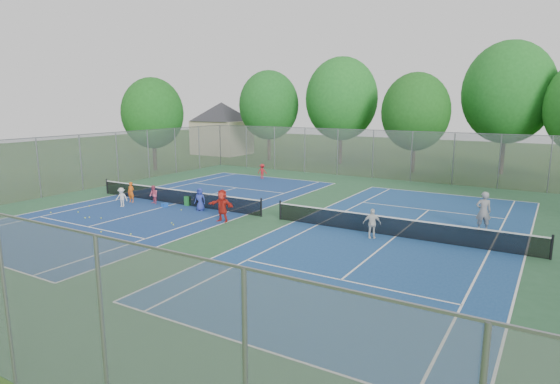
# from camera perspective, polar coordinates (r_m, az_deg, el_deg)

# --- Properties ---
(ground) EXTENTS (120.00, 120.00, 0.00)m
(ground) POSITION_cam_1_polar(r_m,az_deg,el_deg) (25.73, -1.15, -3.21)
(ground) COLOR #294C18
(ground) RESTS_ON ground
(court_pad) EXTENTS (32.00, 32.00, 0.01)m
(court_pad) POSITION_cam_1_polar(r_m,az_deg,el_deg) (25.73, -1.15, -3.19)
(court_pad) COLOR #295836
(court_pad) RESTS_ON ground
(court_left) EXTENTS (10.97, 23.77, 0.01)m
(court_left) POSITION_cam_1_polar(r_m,az_deg,el_deg) (29.95, -12.57, -1.41)
(court_left) COLOR navy
(court_left) RESTS_ON court_pad
(court_right) EXTENTS (10.97, 23.77, 0.01)m
(court_right) POSITION_cam_1_polar(r_m,az_deg,el_deg) (22.92, 13.92, -5.29)
(court_right) COLOR navy
(court_right) RESTS_ON court_pad
(net_left) EXTENTS (12.87, 0.10, 0.91)m
(net_left) POSITION_cam_1_polar(r_m,az_deg,el_deg) (29.86, -12.61, -0.59)
(net_left) COLOR black
(net_left) RESTS_ON ground
(net_right) EXTENTS (12.87, 0.10, 0.91)m
(net_right) POSITION_cam_1_polar(r_m,az_deg,el_deg) (22.80, 13.97, -4.23)
(net_right) COLOR black
(net_right) RESTS_ON ground
(fence_north) EXTENTS (32.00, 0.10, 4.00)m
(fence_north) POSITION_cam_1_polar(r_m,az_deg,el_deg) (39.66, 11.26, 4.54)
(fence_north) COLOR gray
(fence_north) RESTS_ON ground
(fence_west) EXTENTS (0.10, 32.00, 4.00)m
(fence_west) POSITION_cam_1_polar(r_m,az_deg,el_deg) (36.35, -23.09, 3.30)
(fence_west) COLOR gray
(fence_west) RESTS_ON ground
(house) EXTENTS (11.03, 11.03, 7.30)m
(house) POSITION_cam_1_polar(r_m,az_deg,el_deg) (57.31, -7.13, 8.82)
(house) COLOR #B7A88C
(house) RESTS_ON ground
(tree_nw) EXTENTS (6.40, 6.40, 9.58)m
(tree_nw) POSITION_cam_1_polar(r_m,az_deg,el_deg) (51.03, -1.37, 10.52)
(tree_nw) COLOR #443326
(tree_nw) RESTS_ON ground
(tree_nl) EXTENTS (7.20, 7.20, 10.69)m
(tree_nl) POSITION_cam_1_polar(r_m,az_deg,el_deg) (48.15, 7.51, 11.18)
(tree_nl) COLOR #443326
(tree_nl) RESTS_ON ground
(tree_nc) EXTENTS (6.00, 6.00, 8.85)m
(tree_nc) POSITION_cam_1_polar(r_m,az_deg,el_deg) (43.62, 16.20, 9.36)
(tree_nc) COLOR #443326
(tree_nc) RESTS_ON ground
(tree_nr) EXTENTS (7.60, 7.60, 11.42)m
(tree_nr) POSITION_cam_1_polar(r_m,az_deg,el_deg) (45.33, 26.05, 10.83)
(tree_nr) COLOR #443326
(tree_nr) RESTS_ON ground
(tree_side_w) EXTENTS (5.60, 5.60, 8.47)m
(tree_side_w) POSITION_cam_1_polar(r_m,az_deg,el_deg) (44.85, -15.28, 9.25)
(tree_side_w) COLOR #443326
(tree_side_w) RESTS_ON ground
(ball_crate) EXTENTS (0.34, 0.34, 0.26)m
(ball_crate) POSITION_cam_1_polar(r_m,az_deg,el_deg) (29.16, -13.89, -1.57)
(ball_crate) COLOR #184DB5
(ball_crate) RESTS_ON ground
(ball_hopper) EXTENTS (0.31, 0.31, 0.59)m
(ball_hopper) POSITION_cam_1_polar(r_m,az_deg,el_deg) (29.27, -11.21, -1.08)
(ball_hopper) COLOR #248534
(ball_hopper) RESTS_ON ground
(student_a) EXTENTS (0.51, 0.36, 1.31)m
(student_a) POSITION_cam_1_polar(r_m,az_deg,el_deg) (31.03, -17.70, -0.04)
(student_a) COLOR #E05915
(student_a) RESTS_ON ground
(student_b) EXTENTS (0.67, 0.58, 1.18)m
(student_b) POSITION_cam_1_polar(r_m,az_deg,el_deg) (30.17, -15.15, -0.33)
(student_b) COLOR #CC4F6E
(student_b) RESTS_ON ground
(student_c) EXTENTS (0.87, 0.68, 1.19)m
(student_c) POSITION_cam_1_polar(r_m,az_deg,el_deg) (29.91, -18.75, -0.62)
(student_c) COLOR silver
(student_c) RESTS_ON ground
(student_d) EXTENTS (0.70, 0.30, 1.20)m
(student_d) POSITION_cam_1_polar(r_m,az_deg,el_deg) (27.81, -9.87, -1.03)
(student_d) COLOR black
(student_d) RESTS_ON ground
(student_e) EXTENTS (0.75, 0.60, 1.35)m
(student_e) POSITION_cam_1_polar(r_m,az_deg,el_deg) (27.73, -9.72, -0.90)
(student_e) COLOR #293898
(student_e) RESTS_ON ground
(student_f) EXTENTS (1.63, 0.53, 1.75)m
(student_f) POSITION_cam_1_polar(r_m,az_deg,el_deg) (24.97, -7.06, -1.67)
(student_f) COLOR red
(student_f) RESTS_ON ground
(child_far_baseline) EXTENTS (0.86, 0.59, 1.23)m
(child_far_baseline) POSITION_cam_1_polar(r_m,az_deg,el_deg) (38.75, -2.18, 2.53)
(child_far_baseline) COLOR #AA181E
(child_far_baseline) RESTS_ON ground
(instructor) EXTENTS (0.85, 0.70, 2.00)m
(instructor) POSITION_cam_1_polar(r_m,az_deg,el_deg) (25.04, 23.55, -2.19)
(instructor) COLOR gray
(instructor) RESTS_ON ground
(teen_court_b) EXTENTS (0.90, 0.69, 1.42)m
(teen_court_b) POSITION_cam_1_polar(r_m,az_deg,el_deg) (22.29, 11.13, -3.78)
(teen_court_b) COLOR silver
(teen_court_b) RESTS_ON ground
(tennis_ball_0) EXTENTS (0.07, 0.07, 0.07)m
(tennis_ball_0) POSITION_cam_1_polar(r_m,az_deg,el_deg) (24.82, -12.86, -3.94)
(tennis_ball_0) COLOR #CFD331
(tennis_ball_0) RESTS_ON ground
(tennis_ball_1) EXTENTS (0.07, 0.07, 0.07)m
(tennis_ball_1) POSITION_cam_1_polar(r_m,az_deg,el_deg) (25.18, -13.07, -3.74)
(tennis_ball_1) COLOR #A6CB2F
(tennis_ball_1) RESTS_ON ground
(tennis_ball_2) EXTENTS (0.07, 0.07, 0.07)m
(tennis_ball_2) POSITION_cam_1_polar(r_m,az_deg,el_deg) (24.50, -20.98, -4.60)
(tennis_ball_2) COLOR yellow
(tennis_ball_2) RESTS_ON ground
(tennis_ball_3) EXTENTS (0.07, 0.07, 0.07)m
(tennis_ball_3) POSITION_cam_1_polar(r_m,az_deg,el_deg) (27.77, -22.22, -2.91)
(tennis_ball_3) COLOR yellow
(tennis_ball_3) RESTS_ON ground
(tennis_ball_4) EXTENTS (0.07, 0.07, 0.07)m
(tennis_ball_4) POSITION_cam_1_polar(r_m,az_deg,el_deg) (29.31, -23.39, -2.29)
(tennis_ball_4) COLOR #C8DD33
(tennis_ball_4) RESTS_ON ground
(tennis_ball_5) EXTENTS (0.07, 0.07, 0.07)m
(tennis_ball_5) POSITION_cam_1_polar(r_m,az_deg,el_deg) (23.64, -17.73, -4.95)
(tennis_ball_5) COLOR #E0EF37
(tennis_ball_5) RESTS_ON ground
(tennis_ball_6) EXTENTS (0.07, 0.07, 0.07)m
(tennis_ball_6) POSITION_cam_1_polar(r_m,az_deg,el_deg) (27.36, -20.97, -3.02)
(tennis_ball_6) COLOR #AFC92E
(tennis_ball_6) RESTS_ON ground
(tennis_ball_7) EXTENTS (0.07, 0.07, 0.07)m
(tennis_ball_7) POSITION_cam_1_polar(r_m,az_deg,el_deg) (27.74, -22.66, -2.95)
(tennis_ball_7) COLOR #BDE635
(tennis_ball_7) RESTS_ON ground
(tennis_ball_8) EXTENTS (0.07, 0.07, 0.07)m
(tennis_ball_8) POSITION_cam_1_polar(r_m,az_deg,el_deg) (28.08, -11.95, -2.17)
(tennis_ball_8) COLOR #D2F338
(tennis_ball_8) RESTS_ON ground
(tennis_ball_9) EXTENTS (0.07, 0.07, 0.07)m
(tennis_ball_9) POSITION_cam_1_polar(r_m,az_deg,el_deg) (25.31, -9.58, -3.53)
(tennis_ball_9) COLOR #C3E735
(tennis_ball_9) RESTS_ON ground
(tennis_ball_10) EXTENTS (0.07, 0.07, 0.07)m
(tennis_ball_10) POSITION_cam_1_polar(r_m,az_deg,el_deg) (29.87, -26.17, -2.29)
(tennis_ball_10) COLOR #DAED37
(tennis_ball_10) RESTS_ON ground
(tennis_ball_11) EXTENTS (0.07, 0.07, 0.07)m
(tennis_ball_11) POSITION_cam_1_polar(r_m,az_deg,el_deg) (30.73, -22.22, -1.62)
(tennis_ball_11) COLOR yellow
(tennis_ball_11) RESTS_ON ground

